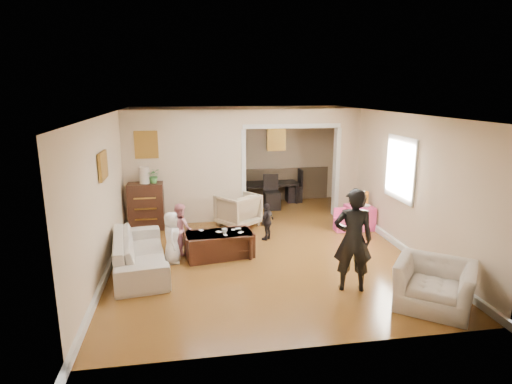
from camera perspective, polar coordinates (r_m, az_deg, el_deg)
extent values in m
plane|color=olive|center=(8.53, 0.22, -7.18)|extent=(7.00, 7.00, 0.00)
cube|color=beige|center=(9.82, -9.50, 3.28)|extent=(2.75, 0.18, 2.60)
cube|color=beige|center=(10.53, 11.98, 3.86)|extent=(0.55, 0.18, 2.60)
cube|color=beige|center=(9.98, 4.81, 10.10)|extent=(2.22, 0.18, 0.35)
cube|color=white|center=(8.62, 18.91, 3.00)|extent=(0.03, 0.95, 1.10)
cube|color=brown|center=(9.67, -14.54, 6.18)|extent=(0.45, 0.03, 0.55)
cube|color=brown|center=(7.49, -19.88, 3.36)|extent=(0.03, 0.55, 0.40)
cube|color=brown|center=(11.64, 2.76, 7.04)|extent=(0.45, 0.03, 0.55)
imported|color=beige|center=(7.61, -15.39, -7.82)|extent=(1.11, 2.22, 0.62)
imported|color=tan|center=(9.63, -2.45, -2.41)|extent=(1.13, 1.13, 0.75)
imported|color=beige|center=(6.64, 22.84, -11.46)|extent=(1.36, 1.34, 0.67)
cube|color=#351B0F|center=(9.68, -14.54, -1.86)|extent=(0.76, 0.43, 1.04)
cylinder|color=beige|center=(9.52, -14.79, 2.21)|extent=(0.22, 0.22, 0.36)
imported|color=#3B7A36|center=(9.51, -13.58, 2.14)|extent=(0.29, 0.25, 0.32)
cube|color=#3B1C12|center=(7.95, -4.97, -7.07)|extent=(1.30, 0.80, 0.46)
imported|color=silver|center=(7.81, -4.25, -5.27)|extent=(0.12, 0.12, 0.09)
cube|color=#F6408E|center=(9.73, 13.72, -3.32)|extent=(0.58, 0.58, 0.52)
cube|color=yellow|center=(9.75, 14.28, -0.80)|extent=(0.20, 0.08, 0.30)
cylinder|color=#279EC5|center=(9.56, 13.38, -1.72)|extent=(0.08, 0.08, 0.08)
cube|color=#B43116|center=(9.71, 12.89, -1.55)|extent=(0.10, 0.09, 0.05)
imported|color=silver|center=(9.56, 14.37, -1.85)|extent=(0.24, 0.24, 0.06)
imported|color=black|center=(11.60, 1.52, -0.05)|extent=(1.73, 1.09, 0.58)
imported|color=black|center=(6.63, 12.92, -6.30)|extent=(0.67, 0.52, 1.62)
imported|color=white|center=(7.71, -11.26, -6.03)|extent=(0.30, 0.46, 0.94)
imported|color=pink|center=(8.13, -10.11, -4.84)|extent=(0.55, 0.59, 0.97)
imported|color=black|center=(8.73, 1.52, -3.98)|extent=(0.44, 0.47, 0.78)
cube|color=white|center=(8.05, -7.36, -5.13)|extent=(0.10, 0.11, 0.00)
cube|color=white|center=(8.09, -2.42, -4.91)|extent=(0.10, 0.08, 0.00)
cube|color=white|center=(7.74, -4.11, -5.80)|extent=(0.08, 0.09, 0.00)
cube|color=white|center=(7.87, -2.07, -5.44)|extent=(0.12, 0.12, 0.00)
cube|color=white|center=(7.93, -5.00, -5.34)|extent=(0.13, 0.13, 0.00)
cube|color=white|center=(8.03, -3.08, -5.07)|extent=(0.08, 0.09, 0.00)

